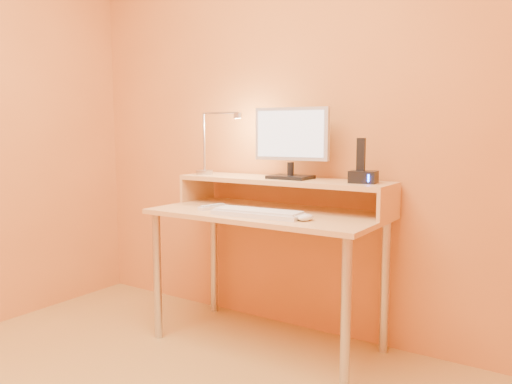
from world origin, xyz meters
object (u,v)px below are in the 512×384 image
Objects in this scene: lamp_base at (205,172)px; remote_control at (213,207)px; monitor_panel at (292,134)px; keyboard at (258,214)px; mouse at (306,217)px; phone_dock at (363,177)px.

lamp_base reaches higher than remote_control.
lamp_base is at bearing 177.07° from monitor_panel.
keyboard is 0.26m from mouse.
mouse reaches higher than remote_control.
mouse is (0.24, -0.30, -0.38)m from monitor_panel.
phone_dock is at bearing 31.35° from keyboard.
monitor_panel is 0.61m from lamp_base.
monitor_panel is 0.57m from remote_control.
mouse is 0.58m from remote_control.
phone_dock reaches higher than remote_control.
mouse is at bearing 6.92° from remote_control.
remote_control is at bearing 165.53° from keyboard.
mouse is at bearing -17.96° from lamp_base.
phone_dock reaches higher than mouse.
keyboard is 0.33m from remote_control.
phone_dock is 0.38m from mouse.
keyboard is (-0.01, -0.31, -0.39)m from monitor_panel.
monitor_panel is 0.46m from phone_dock.
lamp_base reaches higher than keyboard.
phone_dock is at bearing -8.41° from monitor_panel.
lamp_base is 0.97m from phone_dock.
keyboard is at bearing 1.47° from remote_control.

